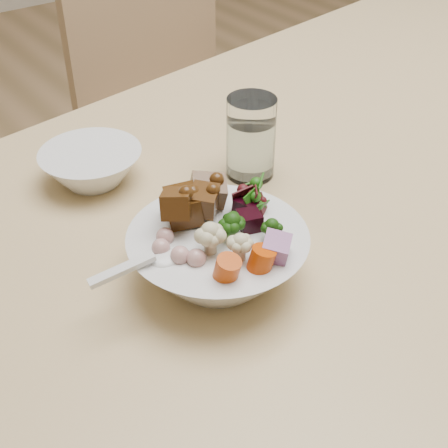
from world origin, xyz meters
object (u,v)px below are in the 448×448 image
object	(u,v)px
food_bowl	(218,252)
side_bowl	(92,166)
chair_far	(176,107)
dining_table	(369,189)
water_glass	(251,141)

from	to	relation	value
food_bowl	side_bowl	bearing A→B (deg)	95.14
chair_far	food_bowl	bearing A→B (deg)	-122.29
dining_table	chair_far	distance (m)	0.67
chair_far	food_bowl	world-z (taller)	chair_far
water_glass	side_bowl	world-z (taller)	water_glass
chair_far	food_bowl	xyz separation A→B (m)	(-0.41, -0.74, 0.24)
food_bowl	water_glass	world-z (taller)	water_glass
dining_table	water_glass	xyz separation A→B (m)	(-0.20, 0.06, 0.13)
chair_far	water_glass	xyz separation A→B (m)	(-0.25, -0.60, 0.26)
water_glass	side_bowl	distance (m)	0.22
chair_far	water_glass	world-z (taller)	chair_far
dining_table	side_bowl	distance (m)	0.43
food_bowl	side_bowl	world-z (taller)	food_bowl
chair_far	dining_table	bearing A→B (deg)	-98.16
chair_far	side_bowl	distance (m)	0.69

